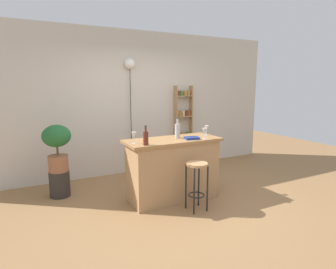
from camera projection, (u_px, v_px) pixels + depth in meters
ground at (182, 205)px, 4.23m from camera, size 12.00×12.00×0.00m
back_wall at (134, 103)px, 5.69m from camera, size 6.40×0.10×2.80m
kitchen_counter at (173, 169)px, 4.40m from camera, size 1.47×0.61×0.95m
bar_stool at (197, 176)px, 3.98m from camera, size 0.30×0.30×0.69m
spice_shelf at (183, 124)px, 6.14m from camera, size 0.39×0.13×1.74m
plant_stool at (60, 184)px, 4.53m from camera, size 0.32×0.32×0.41m
potted_plant at (57, 144)px, 4.42m from camera, size 0.43×0.39×0.74m
bottle_vinegar at (177, 130)px, 4.38m from camera, size 0.08×0.08×0.32m
bottle_spirits_clear at (146, 138)px, 3.88m from camera, size 0.07×0.07×0.27m
wine_glass_left at (207, 128)px, 4.61m from camera, size 0.07×0.07×0.16m
wine_glass_center at (134, 135)px, 3.98m from camera, size 0.07×0.07×0.16m
wine_glass_right at (205, 131)px, 4.33m from camera, size 0.07×0.07×0.16m
cookbook at (192, 138)px, 4.31m from camera, size 0.24×0.19×0.03m
pendant_globe_light at (130, 65)px, 5.42m from camera, size 0.21×0.21×2.26m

